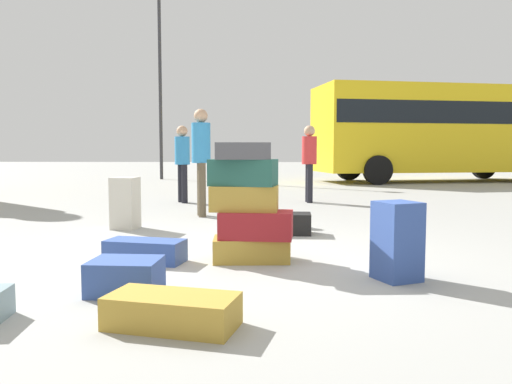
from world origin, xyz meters
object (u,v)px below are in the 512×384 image
suitcase_navy_foreground_near (397,241)px  person_tourist_with_camera (182,157)px  person_bearded_onlooker (201,152)px  lamp_post (160,54)px  suitcase_tan_white_trunk (172,311)px  parked_bus (437,127)px  suitcase_navy_right_side (126,276)px  suitcase_navy_left_side (145,251)px  person_passerby_in_red (309,157)px  suitcase_cream_foreground_far (125,203)px  suitcase_black_behind_tower (289,224)px  suitcase_tower (249,208)px

suitcase_navy_foreground_near → person_tourist_with_camera: size_ratio=0.42×
person_bearded_onlooker → lamp_post: lamp_post is taller
suitcase_tan_white_trunk → parked_bus: bearing=79.9°
suitcase_navy_foreground_near → suitcase_navy_right_side: suitcase_navy_foreground_near is taller
parked_bus → suitcase_navy_left_side: bearing=-130.0°
suitcase_tan_white_trunk → person_passerby_in_red: 7.53m
suitcase_cream_foreground_far → suitcase_tan_white_trunk: bearing=-62.5°
person_bearded_onlooker → person_passerby_in_red: (1.87, 2.25, -0.10)m
suitcase_black_behind_tower → lamp_post: (-4.31, 11.97, 4.34)m
suitcase_navy_right_side → person_tourist_with_camera: 6.58m
suitcase_cream_foreground_far → person_passerby_in_red: (2.72, 3.58, 0.58)m
suitcase_navy_foreground_near → suitcase_black_behind_tower: bearing=85.6°
person_bearded_onlooker → person_passerby_in_red: 2.93m
suitcase_cream_foreground_far → lamp_post: 12.51m
suitcase_navy_left_side → suitcase_navy_right_side: bearing=-72.2°
person_tourist_with_camera → suitcase_tower: bearing=-13.3°
suitcase_navy_left_side → lamp_post: (-2.90, 13.65, 4.37)m
person_passerby_in_red → parked_bus: (4.78, 7.11, 0.90)m
suitcase_cream_foreground_far → person_tourist_with_camera: bearing=94.5°
person_bearded_onlooker → lamp_post: size_ratio=0.25×
suitcase_tan_white_trunk → suitcase_tower: bearing=91.4°
parked_bus → lamp_post: size_ratio=1.21×
suitcase_tan_white_trunk → suitcase_navy_foreground_near: size_ratio=1.20×
suitcase_tower → suitcase_navy_left_side: bearing=-174.7°
suitcase_cream_foreground_far → suitcase_navy_right_side: size_ratio=1.38×
suitcase_black_behind_tower → suitcase_navy_left_side: 2.19m
suitcase_tower → suitcase_navy_foreground_near: suitcase_tower is taller
suitcase_tan_white_trunk → suitcase_cream_foreground_far: bearing=123.0°
suitcase_navy_foreground_near → person_bearded_onlooker: size_ratio=0.38×
suitcase_navy_foreground_near → lamp_post: lamp_post is taller
suitcase_cream_foreground_far → suitcase_black_behind_tower: size_ratio=1.26×
suitcase_navy_foreground_near → suitcase_navy_left_side: (-2.23, 0.58, -0.22)m
suitcase_tower → suitcase_black_behind_tower: 1.69m
suitcase_navy_right_side → person_passerby_in_red: (1.81, 6.65, 0.80)m
suitcase_navy_right_side → person_bearded_onlooker: size_ratio=0.29×
suitcase_cream_foreground_far → suitcase_black_behind_tower: bearing=-1.9°
person_tourist_with_camera → person_passerby_in_red: size_ratio=1.00×
person_passerby_in_red → lamp_post: size_ratio=0.22×
suitcase_tan_white_trunk → suitcase_cream_foreground_far: 4.05m
suitcase_black_behind_tower → suitcase_navy_left_side: suitcase_black_behind_tower is taller
suitcase_cream_foreground_far → suitcase_black_behind_tower: 2.24m
suitcase_tower → person_bearded_onlooker: person_bearded_onlooker is taller
suitcase_black_behind_tower → lamp_post: size_ratio=0.08×
suitcase_tower → lamp_post: (-3.88, 13.56, 3.97)m
suitcase_navy_left_side → person_bearded_onlooker: (0.05, 3.36, 0.92)m
suitcase_black_behind_tower → suitcase_navy_left_side: bearing=-128.1°
suitcase_tan_white_trunk → suitcase_navy_left_side: suitcase_navy_left_side is taller
suitcase_tower → lamp_post: 14.65m
suitcase_tower → suitcase_navy_foreground_near: 1.43m
parked_bus → lamp_post: 10.00m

